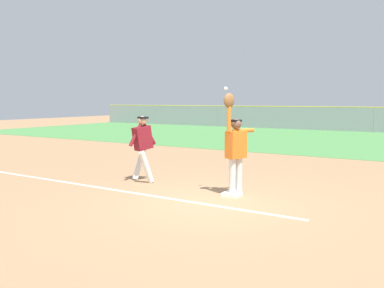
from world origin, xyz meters
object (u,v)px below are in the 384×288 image
first_base (232,194)px  fielder (235,146)px  runner (143,144)px  parked_car_red (367,119)px  baseball (226,89)px  parked_car_green (301,118)px

first_base → fielder: size_ratio=0.17×
first_base → runner: 2.91m
fielder → parked_car_red: 25.59m
runner → baseball: (2.54, -0.24, 1.39)m
first_base → runner: runner is taller
parked_car_green → first_base: bearing=-80.4°
parked_car_green → runner: bearing=-86.1°
parked_car_green → parked_car_red: same height
fielder → runner: size_ratio=1.33×
first_base → fielder: fielder is taller
first_base → baseball: baseball is taller
runner → parked_car_green: 25.81m
baseball → parked_car_green: (-6.19, 25.79, -1.71)m
fielder → baseball: baseball is taller
fielder → runner: fielder is taller
first_base → parked_car_green: bearing=103.9°
runner → parked_car_green: size_ratio=0.38×
fielder → parked_car_red: (-1.27, 25.55, -0.45)m
first_base → runner: bearing=174.3°
parked_car_red → baseball: bearing=-93.3°
first_base → runner: (-2.73, 0.27, 0.96)m
baseball → parked_car_red: baseball is taller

